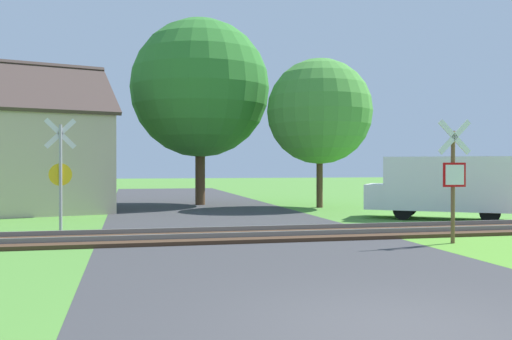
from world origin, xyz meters
name	(u,v)px	position (x,y,z in m)	size (l,w,h in m)	color
ground_plane	(400,331)	(0.00, 0.00, 0.00)	(160.00, 160.00, 0.00)	#4C8433
road_asphalt	(338,293)	(0.00, 2.00, 0.00)	(7.75, 80.00, 0.01)	#38383A
rail_track	(246,235)	(0.00, 8.89, 0.06)	(60.00, 2.60, 0.22)	#422D1E
stop_sign_near	(454,175)	(4.75, 6.54, 1.70)	(0.88, 0.15, 3.07)	brown
crossing_sign_far	(60,169)	(-4.97, 10.87, 1.84)	(0.87, 0.20, 3.28)	#9E9EA5
house	(11,159)	(-7.78, 18.80, 2.20)	(8.92, 7.76, 6.24)	#C6B293
tree_right	(320,111)	(5.49, 18.75, 4.41)	(4.84, 4.84, 6.83)	#513823
tree_center	(200,88)	(0.36, 21.77, 5.72)	(6.77, 6.77, 9.11)	#513823
mail_truck	(441,185)	(7.89, 12.38, 1.24)	(5.10, 4.26, 2.24)	white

